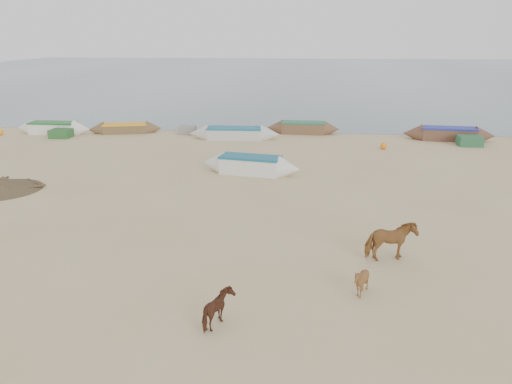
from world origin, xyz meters
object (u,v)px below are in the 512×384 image
cow_adult (390,241)px  calf_right (219,310)px  calf_front (361,281)px  near_canoe (250,165)px

cow_adult → calf_right: (-4.88, -4.36, -0.21)m
calf_front → near_canoe: (-4.52, 12.57, 0.04)m
cow_adult → near_canoe: (-5.68, 10.15, -0.20)m
calf_front → cow_adult: bearing=131.4°
cow_adult → calf_right: 6.54m
cow_adult → near_canoe: cow_adult is taller
cow_adult → near_canoe: 11.63m
calf_right → near_canoe: near_canoe is taller
calf_right → near_canoe: 14.54m
cow_adult → near_canoe: bearing=13.5°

